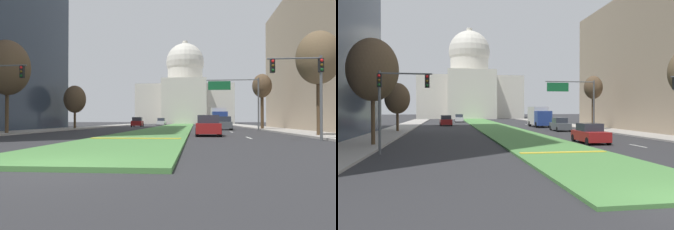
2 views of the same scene
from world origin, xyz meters
TOP-DOWN VIEW (x-y plane):
  - ground_plane at (0.00, 50.81)m, footprint 260.00×260.00m
  - grass_median at (0.00, 45.73)m, footprint 6.10×91.46m
  - median_curb_nose at (0.00, 11.51)m, footprint 5.49×0.50m
  - lane_dashes_right at (7.38, 34.81)m, footprint 0.16×40.52m
  - sidewalk_left at (-13.72, 40.65)m, footprint 4.00×91.46m
  - sidewalk_right at (13.72, 40.65)m, footprint 4.00×91.46m
  - capitol_building at (0.00, 100.84)m, footprint 31.58×22.98m
  - traffic_light_near_right at (10.37, 12.48)m, footprint 3.34×0.35m
  - overhead_guide_sign at (8.93, 32.60)m, footprint 6.54×0.20m
  - street_tree_left_near at (-12.64, 18.52)m, footprint 3.82×3.82m
  - street_tree_right_near at (12.73, 16.94)m, footprint 3.19×3.19m
  - street_tree_left_mid at (-13.14, 35.15)m, footprint 3.05×3.05m
  - street_tree_right_mid at (12.31, 34.84)m, footprint 2.50×2.50m
  - sedan_lead_stopped at (4.61, 18.11)m, footprint 2.04×4.17m
  - sedan_midblock at (7.35, 33.91)m, footprint 2.04×4.37m
  - sedan_distant at (-7.32, 51.23)m, footprint 2.22×4.52m
  - sedan_far_horizon at (-4.50, 67.26)m, footprint 1.91×4.62m
  - box_truck_delivery at (7.32, 44.11)m, footprint 2.40×6.40m

SIDE VIEW (x-z plane):
  - ground_plane at x=0.00m, z-range 0.00..0.00m
  - lane_dashes_right at x=7.38m, z-range 0.00..0.01m
  - grass_median at x=0.00m, z-range 0.00..0.14m
  - sidewalk_left at x=-13.72m, z-range 0.00..0.15m
  - sidewalk_right at x=13.72m, z-range 0.00..0.15m
  - median_curb_nose at x=0.00m, z-range 0.14..0.18m
  - sedan_lead_stopped at x=4.61m, z-range -0.05..1.61m
  - sedan_midblock at x=7.35m, z-range -0.06..1.67m
  - sedan_far_horizon at x=-4.50m, z-range -0.06..1.68m
  - sedan_distant at x=-7.32m, z-range -0.06..1.74m
  - box_truck_delivery at x=7.32m, z-range 0.08..3.28m
  - traffic_light_near_right at x=10.37m, z-range 1.20..6.40m
  - street_tree_left_mid at x=-13.14m, z-range 1.11..7.17m
  - overhead_guide_sign at x=8.93m, z-range 1.44..7.94m
  - street_tree_right_mid at x=12.31m, z-range 1.96..9.28m
  - street_tree_left_near at x=-12.64m, z-range 1.69..9.89m
  - street_tree_right_near at x=12.73m, z-range 1.92..9.84m
  - capitol_building at x=0.00m, z-range -4.24..24.41m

